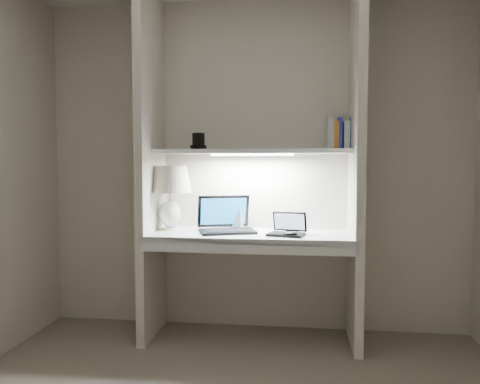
% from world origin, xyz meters
% --- Properties ---
extents(back_wall, '(3.20, 0.01, 2.50)m').
position_xyz_m(back_wall, '(0.00, 1.50, 1.25)').
color(back_wall, beige).
rests_on(back_wall, floor).
extents(alcove_panel_left, '(0.06, 0.55, 2.50)m').
position_xyz_m(alcove_panel_left, '(-0.73, 1.23, 1.25)').
color(alcove_panel_left, beige).
rests_on(alcove_panel_left, floor).
extents(alcove_panel_right, '(0.06, 0.55, 2.50)m').
position_xyz_m(alcove_panel_right, '(0.73, 1.23, 1.25)').
color(alcove_panel_right, beige).
rests_on(alcove_panel_right, floor).
extents(desk, '(1.40, 0.55, 0.04)m').
position_xyz_m(desk, '(0.00, 1.23, 0.75)').
color(desk, white).
rests_on(desk, alcove_panel_left).
extents(desk_apron, '(1.46, 0.03, 0.10)m').
position_xyz_m(desk_apron, '(0.00, 0.96, 0.72)').
color(desk_apron, silver).
rests_on(desk_apron, desk).
extents(shelf, '(1.40, 0.36, 0.03)m').
position_xyz_m(shelf, '(0.00, 1.32, 1.35)').
color(shelf, silver).
rests_on(shelf, back_wall).
extents(strip_light, '(0.60, 0.04, 0.02)m').
position_xyz_m(strip_light, '(0.00, 1.32, 1.33)').
color(strip_light, white).
rests_on(strip_light, shelf).
extents(table_lamp, '(0.33, 0.33, 0.48)m').
position_xyz_m(table_lamp, '(-0.61, 1.30, 1.09)').
color(table_lamp, white).
rests_on(table_lamp, desk).
extents(laptop_main, '(0.47, 0.44, 0.26)m').
position_xyz_m(laptop_main, '(-0.19, 1.27, 0.83)').
color(laptop_main, black).
rests_on(laptop_main, desk).
extents(laptop_netbook, '(0.28, 0.26, 0.16)m').
position_xyz_m(laptop_netbook, '(0.26, 1.16, 0.81)').
color(laptop_netbook, black).
rests_on(laptop_netbook, desk).
extents(speaker, '(0.13, 0.11, 0.16)m').
position_xyz_m(speaker, '(-0.14, 1.45, 0.85)').
color(speaker, silver).
rests_on(speaker, desk).
extents(mouse, '(0.12, 0.10, 0.04)m').
position_xyz_m(mouse, '(0.28, 1.06, 0.79)').
color(mouse, black).
rests_on(mouse, desk).
extents(cable_coil, '(0.10, 0.10, 0.01)m').
position_xyz_m(cable_coil, '(0.29, 1.28, 0.78)').
color(cable_coil, black).
rests_on(cable_coil, desk).
extents(sticky_note, '(0.10, 0.10, 0.00)m').
position_xyz_m(sticky_note, '(-0.64, 1.26, 0.77)').
color(sticky_note, gold).
rests_on(sticky_note, desk).
extents(book_row, '(0.21, 0.15, 0.23)m').
position_xyz_m(book_row, '(0.65, 1.39, 1.47)').
color(book_row, silver).
rests_on(book_row, shelf).
extents(shelf_box, '(0.09, 0.08, 0.13)m').
position_xyz_m(shelf_box, '(-0.41, 1.38, 1.43)').
color(shelf_box, black).
rests_on(shelf_box, shelf).
extents(shelf_gadget, '(0.11, 0.08, 0.05)m').
position_xyz_m(shelf_gadget, '(-0.42, 1.38, 1.39)').
color(shelf_gadget, black).
rests_on(shelf_gadget, shelf).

